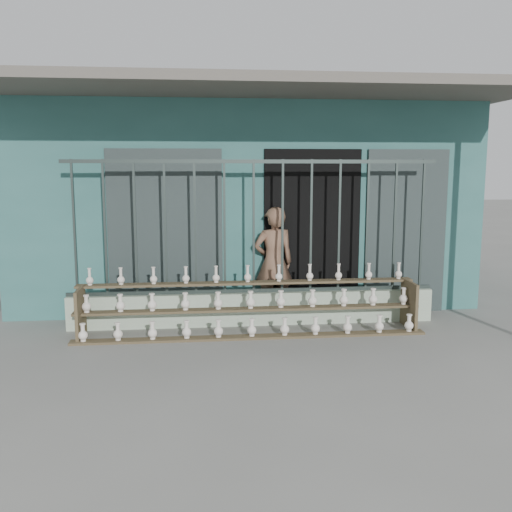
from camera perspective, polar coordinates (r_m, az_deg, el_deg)
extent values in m
plane|color=slate|center=(6.69, 0.92, -9.82)|extent=(60.00, 60.00, 0.00)
cube|color=#2D605D|center=(10.63, -1.89, 5.93)|extent=(7.00, 5.00, 3.20)
cube|color=black|center=(8.34, 5.57, 2.32)|extent=(1.40, 0.12, 2.40)
cube|color=#202B2B|center=(8.14, -9.03, 2.10)|extent=(1.60, 0.08, 2.40)
cube|color=#202B2B|center=(8.69, 14.71, 2.34)|extent=(1.20, 0.08, 2.40)
cube|color=#59544C|center=(7.60, -0.17, 16.48)|extent=(7.40, 2.00, 0.12)
cube|color=#A9BFA3|center=(7.87, -0.23, -5.25)|extent=(5.00, 0.20, 0.45)
cube|color=#283330|center=(7.79, -17.71, 2.60)|extent=(0.03, 0.03, 1.80)
cube|color=#283330|center=(7.72, -14.86, 2.67)|extent=(0.03, 0.03, 1.80)
cube|color=#283330|center=(7.67, -11.97, 2.74)|extent=(0.03, 0.03, 1.80)
cube|color=#283330|center=(7.64, -9.05, 2.80)|extent=(0.03, 0.03, 1.80)
cube|color=#283330|center=(7.63, -6.10, 2.85)|extent=(0.03, 0.03, 1.80)
cube|color=#283330|center=(7.64, -3.16, 2.89)|extent=(0.03, 0.03, 1.80)
cube|color=#283330|center=(7.67, -0.24, 2.93)|extent=(0.03, 0.03, 1.80)
cube|color=#283330|center=(7.72, 2.66, 2.96)|extent=(0.03, 0.03, 1.80)
cube|color=#283330|center=(7.79, 5.51, 2.98)|extent=(0.03, 0.03, 1.80)
cube|color=#283330|center=(7.88, 8.31, 2.99)|extent=(0.03, 0.03, 1.80)
cube|color=#283330|center=(7.98, 11.04, 3.00)|extent=(0.03, 0.03, 1.80)
cube|color=#283330|center=(8.11, 13.69, 3.00)|extent=(0.03, 0.03, 1.80)
cube|color=#283330|center=(8.25, 16.25, 2.99)|extent=(0.03, 0.03, 1.80)
cube|color=#283330|center=(7.63, -0.24, 9.44)|extent=(5.00, 0.04, 0.05)
cube|color=#283330|center=(7.81, -0.23, -3.47)|extent=(5.00, 0.04, 0.05)
cube|color=brown|center=(7.29, -0.43, -8.11)|extent=(4.50, 0.18, 0.03)
cube|color=brown|center=(7.45, -0.63, -5.34)|extent=(4.50, 0.18, 0.03)
cube|color=brown|center=(7.63, -0.81, -2.70)|extent=(4.50, 0.18, 0.03)
cube|color=brown|center=(7.56, -17.14, -5.49)|extent=(0.04, 0.55, 0.64)
cube|color=brown|center=(7.94, 15.07, -4.72)|extent=(0.04, 0.55, 0.64)
imported|color=brown|center=(8.13, 1.78, -0.66)|extent=(0.63, 0.47, 1.60)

